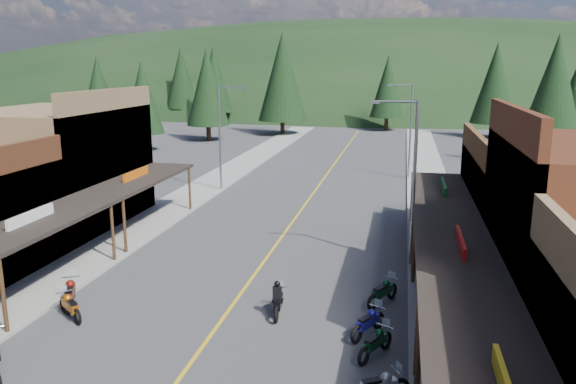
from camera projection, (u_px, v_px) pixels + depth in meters
The scene contains 26 objects.
ground at pixel (217, 326), 20.97m from camera, with size 220.00×220.00×0.00m, color #38383A.
centerline at pixel (307, 201), 40.07m from camera, with size 0.15×90.00×0.01m, color gold.
sidewalk_west at pixel (192, 195), 41.76m from camera, with size 3.40×94.00×0.15m, color gray.
sidewalk_east at pixel (433, 207), 38.35m from camera, with size 3.40×94.00×0.15m, color gray.
shop_west_3 at pixel (57, 167), 33.69m from camera, with size 10.90×10.20×8.20m.
shop_east_3 at pixel (545, 206), 28.50m from camera, with size 10.90×10.20×6.20m.
streetlight_1 at pixel (222, 134), 42.36m from camera, with size 2.16×0.18×8.00m.
streetlight_2 at pixel (411, 176), 26.26m from camera, with size 2.16×0.18×8.00m.
streetlight_3 at pixel (409, 126), 47.27m from camera, with size 2.16×0.18×8.00m.
ridge_hill at pixel (380, 101), 149.91m from camera, with size 310.00×140.00×60.00m, color black.
pine_0 at pixel (98, 85), 86.60m from camera, with size 5.04×5.04×11.00m.
pine_1 at pixel (214, 79), 90.94m from camera, with size 5.88×5.88×12.50m.
pine_2 at pixel (282, 76), 76.56m from camera, with size 6.72×6.72×14.00m.
pine_3 at pixel (388, 86), 81.78m from camera, with size 5.04×5.04×11.00m.
pine_4 at pixel (495, 83), 73.14m from camera, with size 5.88×5.88×12.50m.
pine_7 at pixel (181, 78), 98.24m from camera, with size 5.88×5.88×12.50m.
pine_8 at pixel (143, 98), 62.17m from camera, with size 4.48×4.48×10.00m.
pine_10 at pixel (207, 87), 70.76m from camera, with size 5.38×5.38×11.60m.
pine_11 at pixel (554, 91), 51.74m from camera, with size 5.82×5.82×12.40m.
bike_west_7 at pixel (70, 305), 21.48m from camera, with size 0.65×1.96×1.12m, color #A5500B, non-canonical shape.
bike_west_8 at pixel (70, 292), 22.52m from camera, with size 0.74×2.22×1.27m, color maroon, non-canonical shape.
bike_east_7 at pixel (375, 342), 18.64m from camera, with size 0.65×1.96×1.12m, color #0B3B1A, non-canonical shape.
bike_east_8 at pixel (368, 321), 20.07m from camera, with size 0.68×2.03×1.16m, color navy, non-canonical shape.
bike_east_9 at pixel (383, 291), 22.73m from camera, with size 0.70×2.10×1.20m, color #0B3A1D, non-canonical shape.
rider_on_bike at pixel (278, 301), 21.80m from camera, with size 0.87×2.02×1.49m.
pedestrian_east_b at pixel (428, 215), 32.56m from camera, with size 0.88×0.51×1.81m, color brown.
Camera 1 is at (6.49, -18.40, 9.55)m, focal length 35.00 mm.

